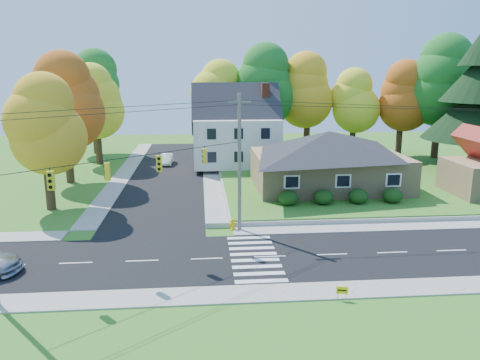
{
  "coord_description": "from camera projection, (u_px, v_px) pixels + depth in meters",
  "views": [
    {
      "loc": [
        -4.26,
        -27.45,
        11.46
      ],
      "look_at": [
        -1.22,
        8.0,
        3.16
      ],
      "focal_mm": 35.0,
      "sensor_mm": 36.0,
      "label": 1
    }
  ],
  "objects": [
    {
      "name": "ground",
      "position": [
        270.0,
        257.0,
        29.59
      ],
      "size": [
        120.0,
        120.0,
        0.0
      ],
      "primitive_type": "plane",
      "color": "#3D7923"
    },
    {
      "name": "road_main",
      "position": [
        270.0,
        257.0,
        29.59
      ],
      "size": [
        90.0,
        8.0,
        0.02
      ],
      "primitive_type": "cube",
      "color": "black",
      "rests_on": "ground"
    },
    {
      "name": "road_cross",
      "position": [
        169.0,
        172.0,
        54.15
      ],
      "size": [
        8.0,
        44.0,
        0.02
      ],
      "primitive_type": "cube",
      "color": "black",
      "rests_on": "ground"
    },
    {
      "name": "sidewalk_north",
      "position": [
        260.0,
        230.0,
        34.44
      ],
      "size": [
        90.0,
        2.0,
        0.08
      ],
      "primitive_type": "cube",
      "color": "#9C9A90",
      "rests_on": "ground"
    },
    {
      "name": "sidewalk_south",
      "position": [
        284.0,
        292.0,
        24.73
      ],
      "size": [
        90.0,
        2.0,
        0.08
      ],
      "primitive_type": "cube",
      "color": "#9C9A90",
      "rests_on": "ground"
    },
    {
      "name": "lawn",
      "position": [
        359.0,
        177.0,
        51.0
      ],
      "size": [
        30.0,
        30.0,
        0.5
      ],
      "primitive_type": "cube",
      "color": "#3D7923",
      "rests_on": "ground"
    },
    {
      "name": "ranch_house",
      "position": [
        328.0,
        158.0,
        45.04
      ],
      "size": [
        14.6,
        10.6,
        5.4
      ],
      "color": "tan",
      "rests_on": "lawn"
    },
    {
      "name": "colonial_house",
      "position": [
        236.0,
        130.0,
        55.73
      ],
      "size": [
        10.4,
        8.4,
        9.6
      ],
      "color": "silver",
      "rests_on": "lawn"
    },
    {
      "name": "hedge_row",
      "position": [
        341.0,
        197.0,
        39.47
      ],
      "size": [
        10.7,
        1.7,
        1.27
      ],
      "color": "#163A10",
      "rests_on": "lawn"
    },
    {
      "name": "traffic_infrastructure",
      "position": [
        266.0,
        173.0,
        29.73
      ],
      "size": [
        38.1,
        10.66,
        10.0
      ],
      "color": "#666059",
      "rests_on": "ground"
    },
    {
      "name": "tree_lot_0",
      "position": [
        217.0,
        96.0,
        60.53
      ],
      "size": [
        6.72,
        6.72,
        12.51
      ],
      "color": "#3F2A19",
      "rests_on": "lawn"
    },
    {
      "name": "tree_lot_1",
      "position": [
        264.0,
        86.0,
        59.76
      ],
      "size": [
        7.84,
        7.84,
        14.6
      ],
      "color": "#3F2A19",
      "rests_on": "lawn"
    },
    {
      "name": "tree_lot_2",
      "position": [
        308.0,
        91.0,
        61.38
      ],
      "size": [
        7.28,
        7.28,
        13.56
      ],
      "color": "#3F2A19",
      "rests_on": "lawn"
    },
    {
      "name": "tree_lot_3",
      "position": [
        355.0,
        101.0,
        61.21
      ],
      "size": [
        6.16,
        6.16,
        11.47
      ],
      "color": "#3F2A19",
      "rests_on": "lawn"
    },
    {
      "name": "tree_lot_4",
      "position": [
        402.0,
        96.0,
        60.59
      ],
      "size": [
        6.72,
        6.72,
        12.51
      ],
      "color": "#3F2A19",
      "rests_on": "lawn"
    },
    {
      "name": "tree_lot_5",
      "position": [
        441.0,
        81.0,
        58.54
      ],
      "size": [
        8.4,
        8.4,
        15.64
      ],
      "color": "#3F2A19",
      "rests_on": "lawn"
    },
    {
      "name": "tree_west_0",
      "position": [
        44.0,
        125.0,
        38.2
      ],
      "size": [
        6.16,
        6.16,
        11.47
      ],
      "color": "#3F2A19",
      "rests_on": "ground"
    },
    {
      "name": "tree_west_1",
      "position": [
        64.0,
        101.0,
        47.52
      ],
      "size": [
        7.28,
        7.28,
        13.56
      ],
      "color": "#3F2A19",
      "rests_on": "ground"
    },
    {
      "name": "tree_west_2",
      "position": [
        96.0,
        102.0,
        57.45
      ],
      "size": [
        6.72,
        6.72,
        12.51
      ],
      "color": "#3F2A19",
      "rests_on": "ground"
    },
    {
      "name": "tree_west_3",
      "position": [
        93.0,
        89.0,
        64.75
      ],
      "size": [
        7.84,
        7.84,
        14.6
      ],
      "color": "#3F2A19",
      "rests_on": "ground"
    },
    {
      "name": "white_car",
      "position": [
        167.0,
        159.0,
        58.73
      ],
      "size": [
        1.59,
        4.01,
        1.3
      ],
      "primitive_type": "imported",
      "rotation": [
        0.0,
        0.0,
        -0.06
      ],
      "color": "white",
      "rests_on": "road_cross"
    },
    {
      "name": "fire_hydrant",
      "position": [
        233.0,
        225.0,
        34.47
      ],
      "size": [
        0.5,
        0.39,
        0.87
      ],
      "color": "#D6A800",
      "rests_on": "ground"
    },
    {
      "name": "yard_sign",
      "position": [
        342.0,
        291.0,
        23.9
      ],
      "size": [
        0.58,
        0.16,
        0.73
      ],
      "color": "black",
      "rests_on": "ground"
    }
  ]
}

